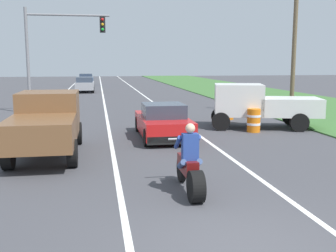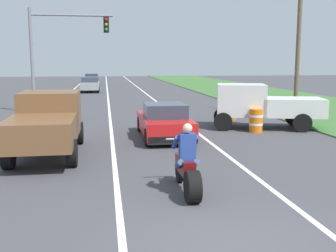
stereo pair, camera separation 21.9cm
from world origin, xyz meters
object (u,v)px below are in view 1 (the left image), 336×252
at_px(distant_car_far_ahead, 85,84).
at_px(traffic_light_mast_near, 54,44).
at_px(pickup_truck_left_lane_brown, 46,121).
at_px(pickup_truck_right_shoulder_white, 259,104).
at_px(construction_barrel_mid, 228,110).
at_px(sports_car_red, 163,122).
at_px(distant_car_further_ahead, 86,79).
at_px(motorcycle_with_rider, 190,168).
at_px(construction_barrel_nearest, 254,120).

bearing_deg(distant_car_far_ahead, traffic_light_mast_near, -94.02).
bearing_deg(pickup_truck_left_lane_brown, traffic_light_mast_near, 94.01).
bearing_deg(pickup_truck_right_shoulder_white, construction_barrel_mid, 100.02).
distance_m(pickup_truck_left_lane_brown, traffic_light_mast_near, 11.60).
bearing_deg(sports_car_red, pickup_truck_right_shoulder_white, 19.70).
distance_m(construction_barrel_mid, distant_car_far_ahead, 22.33).
bearing_deg(distant_car_far_ahead, sports_car_red, -81.62).
distance_m(traffic_light_mast_near, distant_car_further_ahead, 28.57).
distance_m(pickup_truck_left_lane_brown, construction_barrel_mid, 10.83).
relative_size(motorcycle_with_rider, pickup_truck_left_lane_brown, 0.46).
xyz_separation_m(motorcycle_with_rider, construction_barrel_mid, (4.65, 11.44, -0.09)).
bearing_deg(distant_car_further_ahead, sports_car_red, -83.97).
bearing_deg(pickup_truck_right_shoulder_white, construction_barrel_nearest, -122.38).
height_order(pickup_truck_left_lane_brown, traffic_light_mast_near, traffic_light_mast_near).
bearing_deg(construction_barrel_nearest, sports_car_red, -170.56).
height_order(sports_car_red, pickup_truck_right_shoulder_white, pickup_truck_right_shoulder_white).
relative_size(motorcycle_with_rider, traffic_light_mast_near, 0.37).
height_order(sports_car_red, construction_barrel_mid, sports_car_red).
distance_m(construction_barrel_nearest, distant_car_far_ahead, 25.95).
bearing_deg(distant_car_far_ahead, construction_barrel_mid, -69.26).
relative_size(sports_car_red, construction_barrel_mid, 4.30).
bearing_deg(construction_barrel_mid, construction_barrel_nearest, -91.89).
bearing_deg(pickup_truck_right_shoulder_white, distant_car_far_ahead, 109.51).
bearing_deg(distant_car_far_ahead, distant_car_further_ahead, 90.89).
relative_size(pickup_truck_left_lane_brown, construction_barrel_nearest, 4.80).
bearing_deg(pickup_truck_left_lane_brown, motorcycle_with_rider, -51.01).
bearing_deg(sports_car_red, distant_car_far_ahead, 98.38).
bearing_deg(construction_barrel_mid, distant_car_further_ahead, 103.92).
distance_m(pickup_truck_left_lane_brown, pickup_truck_right_shoulder_white, 9.69).
xyz_separation_m(pickup_truck_left_lane_brown, construction_barrel_mid, (8.29, 6.95, -0.60)).
distance_m(pickup_truck_right_shoulder_white, construction_barrel_nearest, 1.33).
relative_size(pickup_truck_left_lane_brown, construction_barrel_mid, 4.80).
bearing_deg(construction_barrel_nearest, traffic_light_mast_near, 137.73).
bearing_deg(pickup_truck_left_lane_brown, pickup_truck_right_shoulder_white, 24.86).
xyz_separation_m(pickup_truck_right_shoulder_white, traffic_light_mast_near, (-9.58, 7.13, 2.90)).
distance_m(distant_car_far_ahead, distant_car_further_ahead, 11.75).
bearing_deg(pickup_truck_left_lane_brown, distant_car_further_ahead, 89.71).
bearing_deg(pickup_truck_left_lane_brown, construction_barrel_mid, 39.97).
xyz_separation_m(pickup_truck_left_lane_brown, traffic_light_mast_near, (-0.79, 11.21, 2.90)).
distance_m(motorcycle_with_rider, distant_car_far_ahead, 32.49).
xyz_separation_m(sports_car_red, construction_barrel_mid, (4.16, 4.54, -0.13)).
bearing_deg(distant_car_further_ahead, pickup_truck_right_shoulder_white, -76.39).
bearing_deg(motorcycle_with_rider, pickup_truck_left_lane_brown, 128.99).
xyz_separation_m(construction_barrel_nearest, distant_car_far_ahead, (-7.78, 24.75, 0.27)).
bearing_deg(construction_barrel_mid, pickup_truck_right_shoulder_white, -79.98).
distance_m(motorcycle_with_rider, pickup_truck_right_shoulder_white, 10.02).
height_order(construction_barrel_mid, distant_car_far_ahead, distant_car_far_ahead).
bearing_deg(traffic_light_mast_near, construction_barrel_nearest, -42.27).
bearing_deg(pickup_truck_right_shoulder_white, pickup_truck_left_lane_brown, -155.14).
height_order(motorcycle_with_rider, traffic_light_mast_near, traffic_light_mast_near).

